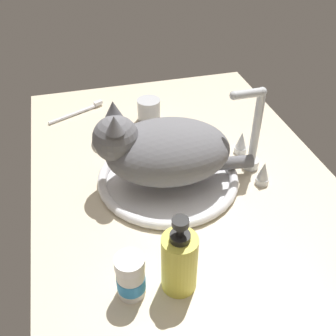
{
  "coord_description": "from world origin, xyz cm",
  "views": [
    {
      "loc": [
        74.07,
        -23.38,
        66.02
      ],
      "look_at": [
        1.34,
        -4.01,
        7.0
      ],
      "focal_mm": 43.13,
      "sensor_mm": 36.0,
      "label": 1
    }
  ],
  "objects_px": {
    "cat": "(159,150)",
    "metal_jar": "(149,110)",
    "faucet": "(252,140)",
    "toothbrush": "(78,112)",
    "soap_pump_bottle": "(179,261)",
    "pill_bottle": "(131,277)",
    "sink_basin": "(168,178)"
  },
  "relations": [
    {
      "from": "cat",
      "to": "metal_jar",
      "type": "distance_m",
      "value": 0.3
    },
    {
      "from": "faucet",
      "to": "toothbrush",
      "type": "relative_size",
      "value": 1.3
    },
    {
      "from": "soap_pump_bottle",
      "to": "metal_jar",
      "type": "xyz_separation_m",
      "value": [
        -0.59,
        0.08,
        -0.03
      ]
    },
    {
      "from": "pill_bottle",
      "to": "toothbrush",
      "type": "xyz_separation_m",
      "value": [
        -0.67,
        -0.04,
        -0.04
      ]
    },
    {
      "from": "metal_jar",
      "to": "toothbrush",
      "type": "bearing_deg",
      "value": -112.99
    },
    {
      "from": "cat",
      "to": "faucet",
      "type": "bearing_deg",
      "value": 89.41
    },
    {
      "from": "sink_basin",
      "to": "pill_bottle",
      "type": "relative_size",
      "value": 3.68
    },
    {
      "from": "sink_basin",
      "to": "cat",
      "type": "distance_m",
      "value": 0.09
    },
    {
      "from": "sink_basin",
      "to": "faucet",
      "type": "xyz_separation_m",
      "value": [
        0.0,
        0.21,
        0.07
      ]
    },
    {
      "from": "metal_jar",
      "to": "toothbrush",
      "type": "relative_size",
      "value": 0.4
    },
    {
      "from": "sink_basin",
      "to": "metal_jar",
      "type": "height_order",
      "value": "metal_jar"
    },
    {
      "from": "sink_basin",
      "to": "cat",
      "type": "height_order",
      "value": "cat"
    },
    {
      "from": "sink_basin",
      "to": "soap_pump_bottle",
      "type": "distance_m",
      "value": 0.3
    },
    {
      "from": "sink_basin",
      "to": "soap_pump_bottle",
      "type": "height_order",
      "value": "soap_pump_bottle"
    },
    {
      "from": "cat",
      "to": "toothbrush",
      "type": "height_order",
      "value": "cat"
    },
    {
      "from": "cat",
      "to": "pill_bottle",
      "type": "distance_m",
      "value": 0.32
    },
    {
      "from": "metal_jar",
      "to": "cat",
      "type": "bearing_deg",
      "value": -7.87
    },
    {
      "from": "sink_basin",
      "to": "soap_pump_bottle",
      "type": "xyz_separation_m",
      "value": [
        0.29,
        -0.06,
        0.06
      ]
    },
    {
      "from": "sink_basin",
      "to": "pill_bottle",
      "type": "distance_m",
      "value": 0.32
    },
    {
      "from": "faucet",
      "to": "cat",
      "type": "height_order",
      "value": "faucet"
    },
    {
      "from": "sink_basin",
      "to": "cat",
      "type": "xyz_separation_m",
      "value": [
        -0.0,
        -0.02,
        0.09
      ]
    },
    {
      "from": "cat",
      "to": "soap_pump_bottle",
      "type": "distance_m",
      "value": 0.3
    },
    {
      "from": "cat",
      "to": "soap_pump_bottle",
      "type": "bearing_deg",
      "value": -7.13
    },
    {
      "from": "soap_pump_bottle",
      "to": "sink_basin",
      "type": "bearing_deg",
      "value": 168.92
    },
    {
      "from": "faucet",
      "to": "pill_bottle",
      "type": "bearing_deg",
      "value": -51.01
    },
    {
      "from": "soap_pump_bottle",
      "to": "metal_jar",
      "type": "distance_m",
      "value": 0.59
    },
    {
      "from": "faucet",
      "to": "metal_jar",
      "type": "bearing_deg",
      "value": -146.86
    },
    {
      "from": "pill_bottle",
      "to": "soap_pump_bottle",
      "type": "height_order",
      "value": "soap_pump_bottle"
    },
    {
      "from": "sink_basin",
      "to": "soap_pump_bottle",
      "type": "relative_size",
      "value": 2.02
    },
    {
      "from": "faucet",
      "to": "toothbrush",
      "type": "xyz_separation_m",
      "value": [
        -0.38,
        -0.4,
        -0.08
      ]
    },
    {
      "from": "sink_basin",
      "to": "toothbrush",
      "type": "bearing_deg",
      "value": -154.08
    },
    {
      "from": "cat",
      "to": "pill_bottle",
      "type": "bearing_deg",
      "value": -23.14
    }
  ]
}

